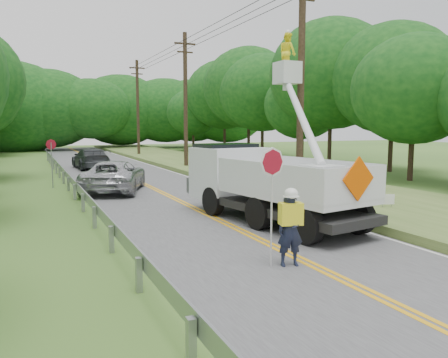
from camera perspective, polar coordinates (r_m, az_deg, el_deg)
name	(u,v)px	position (r m, az deg, el deg)	size (l,w,h in m)	color
ground	(338,278)	(10.07, 14.52, -12.30)	(140.00, 140.00, 0.00)	#3E6328
road	(158,191)	(22.45, -8.43, -1.54)	(7.20, 96.00, 0.03)	#474749
guardrail	(72,182)	(22.54, -18.97, -0.42)	(0.18, 48.00, 0.77)	gray
utility_poles	(224,92)	(26.84, 0.06, 11.15)	(1.60, 43.30, 10.00)	black
tall_grass_verge	(280,181)	(25.28, 7.23, -0.26)	(7.00, 96.00, 0.30)	#47682B
treeline_right	(298,89)	(40.39, 9.49, 11.40)	(11.62, 51.95, 11.76)	#332319
treeline_horizon	(67,109)	(64.03, -19.59, 8.49)	(55.45, 13.63, 12.13)	#0E4014
flagger	(290,224)	(10.41, 8.49, -5.76)	(1.11, 0.54, 2.77)	#191E33
bucket_truck	(257,172)	(16.02, 4.31, 0.95)	(4.99, 7.90, 7.13)	black
suv_silver	(115,176)	(22.68, -13.91, 0.40)	(2.55, 5.53, 1.54)	#B0B1B6
suv_darkgrey	(91,158)	(35.05, -16.80, 2.55)	(2.18, 5.37, 1.56)	#35393C
stop_sign_permanent	(52,156)	(24.75, -21.32, 2.80)	(0.53, 0.18, 2.57)	gray
yard_sign	(387,200)	(17.34, 20.27, -2.56)	(0.51, 0.22, 0.77)	white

